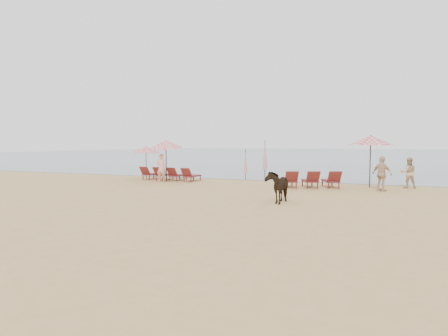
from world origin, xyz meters
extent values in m
plane|color=tan|center=(0.00, 0.00, 0.00)|extent=(120.00, 120.00, 0.00)
cube|color=#51606B|center=(0.00, 80.00, 0.00)|extent=(160.00, 140.00, 0.06)
cube|color=maroon|center=(-6.43, 8.37, 0.33)|extent=(0.70, 1.35, 0.07)
cube|color=maroon|center=(-6.48, 7.67, 0.59)|extent=(0.64, 0.47, 0.57)
cube|color=maroon|center=(-5.41, 8.30, 0.33)|extent=(0.70, 1.35, 0.07)
cube|color=maroon|center=(-5.45, 7.60, 0.59)|extent=(0.64, 0.47, 0.57)
cube|color=maroon|center=(-4.38, 8.23, 0.33)|extent=(0.70, 1.35, 0.07)
cube|color=maroon|center=(-4.43, 7.53, 0.59)|extent=(0.64, 0.47, 0.57)
cube|color=maroon|center=(-3.35, 8.16, 0.33)|extent=(0.70, 1.35, 0.07)
cube|color=maroon|center=(-3.40, 7.46, 0.59)|extent=(0.64, 0.47, 0.57)
cube|color=maroon|center=(2.93, 7.08, 0.35)|extent=(1.11, 1.55, 0.08)
cube|color=maroon|center=(3.20, 6.38, 0.63)|extent=(0.77, 0.66, 0.62)
cube|color=maroon|center=(3.96, 7.48, 0.35)|extent=(1.11, 1.55, 0.08)
cube|color=maroon|center=(4.23, 6.77, 0.63)|extent=(0.77, 0.66, 0.62)
cube|color=maroon|center=(4.99, 7.87, 0.35)|extent=(1.11, 1.55, 0.08)
cube|color=maroon|center=(5.27, 7.17, 0.63)|extent=(0.77, 0.66, 0.62)
cylinder|color=black|center=(-6.92, 8.51, 0.99)|extent=(0.05, 0.05, 1.99)
cone|color=red|center=(-6.92, 8.51, 1.94)|extent=(1.90, 1.90, 0.41)
sphere|color=black|center=(-6.92, 8.51, 2.12)|extent=(0.07, 0.07, 0.07)
cylinder|color=black|center=(-4.80, 7.48, 1.18)|extent=(0.05, 0.05, 2.36)
cone|color=red|center=(-4.80, 7.48, 2.30)|extent=(2.08, 2.12, 0.71)
sphere|color=black|center=(-4.80, 7.48, 2.52)|extent=(0.09, 0.09, 0.09)
cylinder|color=black|center=(6.95, 8.70, 1.29)|extent=(0.06, 0.06, 2.59)
cone|color=red|center=(6.95, 8.70, 2.53)|extent=(2.30, 2.30, 0.52)
sphere|color=black|center=(6.95, 8.70, 2.76)|extent=(0.09, 0.09, 0.09)
cylinder|color=black|center=(-0.45, 9.93, 1.00)|extent=(0.04, 0.04, 2.00)
cone|color=#B82232|center=(-0.45, 9.93, 1.24)|extent=(0.24, 0.24, 1.50)
cylinder|color=black|center=(0.34, 11.75, 1.29)|extent=(0.06, 0.06, 2.57)
cone|color=#B82232|center=(0.34, 11.75, 1.59)|extent=(0.31, 0.31, 1.93)
imported|color=black|center=(3.52, 1.85, 0.65)|extent=(0.72, 1.55, 1.30)
imported|color=#E0A58C|center=(-4.96, 7.17, 0.86)|extent=(0.66, 0.47, 1.72)
imported|color=tan|center=(8.85, 9.03, 0.81)|extent=(0.85, 0.70, 1.62)
imported|color=tan|center=(7.51, 7.07, 0.86)|extent=(1.07, 0.92, 1.72)
camera|label=1|loc=(6.90, -12.74, 2.37)|focal=30.00mm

